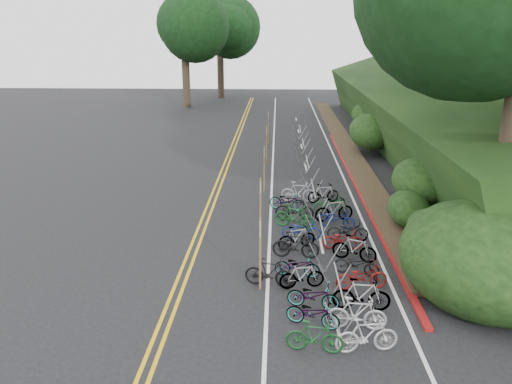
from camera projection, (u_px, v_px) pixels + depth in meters
ground at (237, 293)px, 16.45m from camera, size 120.00×120.00×0.00m
road_markings at (264, 196)px, 26.02m from camera, size 7.47×80.00×0.01m
red_curb at (357, 186)px, 27.61m from camera, size 0.25×28.00×0.10m
embankment at (453, 120)px, 33.22m from camera, size 14.30×48.14×9.11m
bike_rack_front at (338, 290)px, 15.12m from camera, size 1.09×2.61×1.06m
bike_racks_rest at (307, 167)px, 28.42m from camera, size 1.14×23.00×1.17m
signpost_near at (260, 249)px, 16.28m from camera, size 0.08×0.40×2.56m
signposts_rest at (266, 152)px, 29.29m from camera, size 0.08×18.40×2.50m
bike_front at (269, 272)px, 16.76m from camera, size 0.81×1.76×1.02m
bike_valet at (322, 242)px, 19.26m from camera, size 3.57×14.13×1.09m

